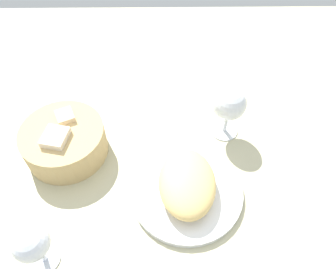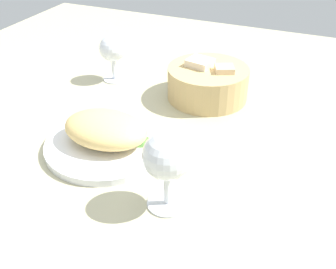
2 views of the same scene
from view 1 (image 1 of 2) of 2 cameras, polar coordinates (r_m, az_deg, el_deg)
ground_plane at (r=73.24cm, az=-5.79°, el=-8.73°), size 140.00×140.00×2.00cm
plate at (r=70.32cm, az=3.22°, el=-9.81°), size 23.71×23.71×1.40cm
omelette at (r=67.30cm, az=3.35°, el=-8.41°), size 16.53×11.69×5.52cm
lettuce_garnish at (r=72.15cm, az=1.10°, el=-5.15°), size 4.22×4.22×1.21cm
bread_basket at (r=76.98cm, az=-17.59°, el=-1.09°), size 18.51×18.51×9.00cm
wine_glass_near at (r=74.70cm, az=10.61°, el=4.99°), size 7.56×7.56×13.36cm
wine_glass_far at (r=62.46cm, az=-22.59°, el=-17.28°), size 6.43×6.43×11.57cm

